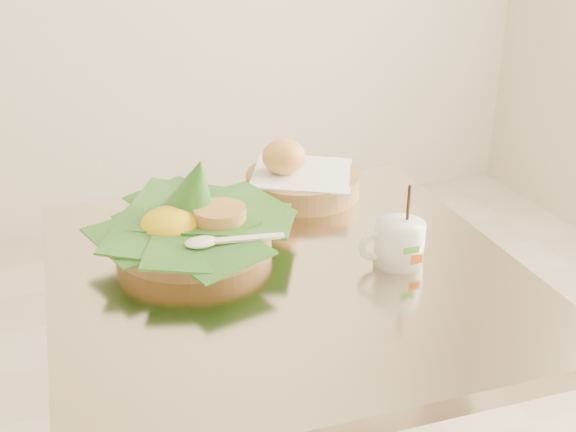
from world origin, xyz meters
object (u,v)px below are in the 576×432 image
object	(u,v)px
bread_basket	(299,179)
rice_basket	(192,222)
cafe_table	(286,386)
coffee_mug	(398,242)

from	to	relation	value
bread_basket	rice_basket	bearing A→B (deg)	-148.99
cafe_table	bread_basket	bearing A→B (deg)	65.80
bread_basket	coffee_mug	xyz separation A→B (m)	(0.05, -0.30, 0.00)
rice_basket	coffee_mug	distance (m)	0.33
rice_basket	cafe_table	bearing A→B (deg)	-46.22
rice_basket	bread_basket	distance (m)	0.27
rice_basket	coffee_mug	size ratio (longest dim) A/B	2.37
rice_basket	coffee_mug	bearing A→B (deg)	-29.45
rice_basket	coffee_mug	world-z (taller)	rice_basket
cafe_table	rice_basket	bearing A→B (deg)	133.78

